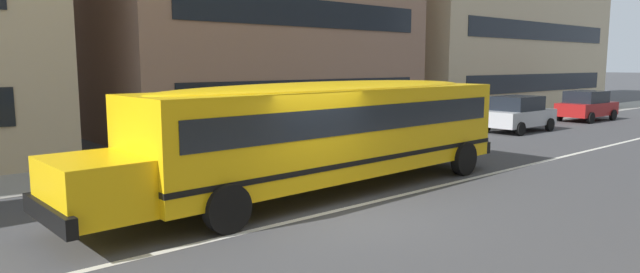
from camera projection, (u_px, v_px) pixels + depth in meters
name	position (u px, v px, depth m)	size (l,w,h in m)	color
ground_plane	(329.00, 213.00, 11.38)	(400.00, 400.00, 0.00)	#424244
sidewalk_far	(174.00, 164.00, 16.85)	(120.00, 3.00, 0.01)	gray
lane_centreline	(329.00, 212.00, 11.38)	(110.00, 0.16, 0.01)	silver
school_bus	(329.00, 127.00, 13.10)	(12.09, 2.88, 2.69)	yellow
parked_car_silver_mid_block	(518.00, 113.00, 24.83)	(3.91, 1.90, 1.64)	#B7BABF
parked_car_red_past_driveway	(587.00, 105.00, 29.58)	(3.96, 2.00, 1.64)	maroon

